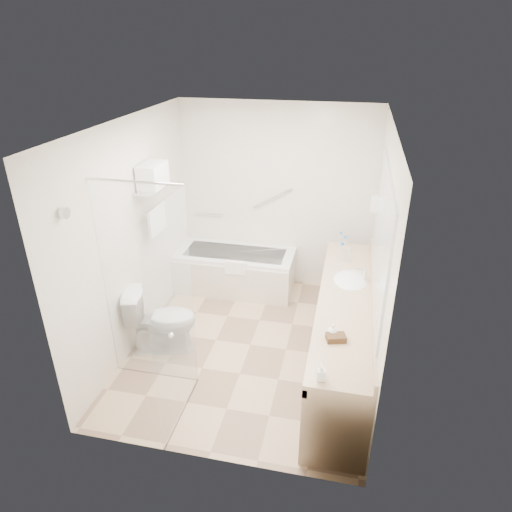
% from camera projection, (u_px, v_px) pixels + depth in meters
% --- Properties ---
extents(floor, '(3.20, 3.20, 0.00)m').
position_uv_depth(floor, '(250.00, 345.00, 5.27)').
color(floor, tan).
rests_on(floor, ground).
extents(ceiling, '(2.60, 3.20, 0.10)m').
position_uv_depth(ceiling, '(249.00, 123.00, 4.17)').
color(ceiling, white).
rests_on(ceiling, wall_back).
extents(wall_back, '(2.60, 0.10, 2.50)m').
position_uv_depth(wall_back, '(277.00, 198.00, 6.12)').
color(wall_back, beige).
rests_on(wall_back, ground).
extents(wall_front, '(2.60, 0.10, 2.50)m').
position_uv_depth(wall_front, '(201.00, 338.00, 3.31)').
color(wall_front, beige).
rests_on(wall_front, ground).
extents(wall_left, '(0.10, 3.20, 2.50)m').
position_uv_depth(wall_left, '(134.00, 236.00, 4.97)').
color(wall_left, beige).
rests_on(wall_left, ground).
extents(wall_right, '(0.10, 3.20, 2.50)m').
position_uv_depth(wall_right, '(379.00, 259.00, 4.47)').
color(wall_right, beige).
rests_on(wall_right, ground).
extents(bathtub, '(1.60, 0.73, 0.59)m').
position_uv_depth(bathtub, '(235.00, 270.00, 6.33)').
color(bathtub, white).
rests_on(bathtub, floor).
extents(grab_bar_short, '(0.40, 0.03, 0.03)m').
position_uv_depth(grab_bar_short, '(209.00, 214.00, 6.40)').
color(grab_bar_short, silver).
rests_on(grab_bar_short, wall_back).
extents(grab_bar_long, '(0.53, 0.03, 0.33)m').
position_uv_depth(grab_bar_long, '(272.00, 198.00, 6.09)').
color(grab_bar_long, silver).
rests_on(grab_bar_long, wall_back).
extents(shower_enclosure, '(0.96, 0.91, 2.11)m').
position_uv_depth(shower_enclosure, '(159.00, 301.00, 4.11)').
color(shower_enclosure, silver).
rests_on(shower_enclosure, floor).
extents(towel_shelf, '(0.24, 0.55, 0.81)m').
position_uv_depth(towel_shelf, '(153.00, 183.00, 5.03)').
color(towel_shelf, silver).
rests_on(towel_shelf, wall_left).
extents(vanity_counter, '(0.55, 2.70, 0.95)m').
position_uv_depth(vanity_counter, '(344.00, 316.00, 4.66)').
color(vanity_counter, tan).
rests_on(vanity_counter, floor).
extents(sink, '(0.40, 0.52, 0.14)m').
position_uv_depth(sink, '(350.00, 282.00, 4.93)').
color(sink, white).
rests_on(sink, vanity_counter).
extents(faucet, '(0.03, 0.03, 0.14)m').
position_uv_depth(faucet, '(365.00, 275.00, 4.85)').
color(faucet, silver).
rests_on(faucet, vanity_counter).
extents(mirror, '(0.02, 2.00, 1.20)m').
position_uv_depth(mirror, '(382.00, 237.00, 4.21)').
color(mirror, '#B4B9C0').
rests_on(mirror, wall_right).
extents(hairdryer_unit, '(0.08, 0.10, 0.18)m').
position_uv_depth(hairdryer_unit, '(374.00, 204.00, 5.31)').
color(hairdryer_unit, silver).
rests_on(hairdryer_unit, wall_right).
extents(toilet, '(0.85, 0.62, 0.75)m').
position_uv_depth(toilet, '(162.00, 320.00, 5.06)').
color(toilet, white).
rests_on(toilet, floor).
extents(amenity_basket, '(0.19, 0.15, 0.06)m').
position_uv_depth(amenity_basket, '(336.00, 338.00, 3.93)').
color(amenity_basket, '#4F331C').
rests_on(amenity_basket, vanity_counter).
extents(soap_bottle_a, '(0.10, 0.16, 0.07)m').
position_uv_depth(soap_bottle_a, '(321.00, 376.00, 3.48)').
color(soap_bottle_a, silver).
rests_on(soap_bottle_a, vanity_counter).
extents(soap_bottle_b, '(0.09, 0.12, 0.09)m').
position_uv_depth(soap_bottle_b, '(332.00, 331.00, 3.99)').
color(soap_bottle_b, silver).
rests_on(soap_bottle_b, vanity_counter).
extents(water_bottle_left, '(0.07, 0.07, 0.22)m').
position_uv_depth(water_bottle_left, '(345.00, 245.00, 5.47)').
color(water_bottle_left, silver).
rests_on(water_bottle_left, vanity_counter).
extents(water_bottle_mid, '(0.07, 0.07, 0.22)m').
position_uv_depth(water_bottle_mid, '(342.00, 252.00, 5.29)').
color(water_bottle_mid, silver).
rests_on(water_bottle_mid, vanity_counter).
extents(water_bottle_right, '(0.06, 0.06, 0.19)m').
position_uv_depth(water_bottle_right, '(340.00, 240.00, 5.65)').
color(water_bottle_right, silver).
rests_on(water_bottle_right, vanity_counter).
extents(drinking_glass_near, '(0.08, 0.08, 0.09)m').
position_uv_depth(drinking_glass_near, '(348.00, 252.00, 5.43)').
color(drinking_glass_near, silver).
rests_on(drinking_glass_near, vanity_counter).
extents(drinking_glass_far, '(0.07, 0.07, 0.09)m').
position_uv_depth(drinking_glass_far, '(348.00, 257.00, 5.29)').
color(drinking_glass_far, silver).
rests_on(drinking_glass_far, vanity_counter).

